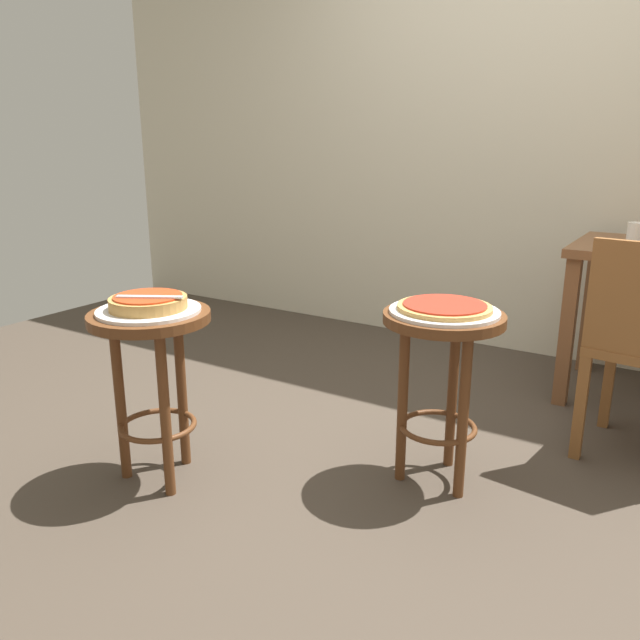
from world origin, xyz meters
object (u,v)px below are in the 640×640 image
Objects in this scene: serving_plate_foreground at (149,310)px; pizza_server_knife at (149,297)px; pizza_foreground at (148,302)px; stool_middle at (442,356)px; cup_near_edge at (636,236)px; serving_plate_middle at (444,311)px; stool_foreground at (152,355)px; pizza_middle at (445,307)px.

pizza_server_knife is (0.03, -0.02, 0.06)m from serving_plate_foreground.
pizza_foreground reaches higher than stool_middle.
pizza_server_knife is at bearing -33.69° from serving_plate_foreground.
cup_near_edge is at bearing 66.80° from stool_middle.
serving_plate_middle is 1.13m from cup_near_edge.
serving_plate_middle is at bearing 90.00° from stool_middle.
stool_foreground is 1.69× the size of serving_plate_middle.
cup_near_edge is (1.29, 1.55, 0.16)m from serving_plate_foreground.
stool_middle is at bearing 31.54° from serving_plate_foreground.
cup_near_edge is (0.44, 1.03, 0.16)m from serving_plate_middle.
serving_plate_middle is 3.14× the size of cup_near_edge.
pizza_server_knife is (-0.82, -0.54, 0.04)m from pizza_middle.
pizza_middle reaches higher than stool_middle.
stool_middle is 5.31× the size of cup_near_edge.
pizza_server_knife is at bearing -146.55° from serving_plate_middle.
serving_plate_middle is at bearing 31.54° from pizza_foreground.
stool_middle is at bearing 31.54° from stool_foreground.
stool_middle is at bearing 31.54° from pizza_foreground.
stool_middle is 1.97× the size of pizza_middle.
pizza_foreground is (0.00, 0.00, 0.03)m from serving_plate_foreground.
pizza_middle is 1.44× the size of pizza_server_knife.
pizza_foreground is at bearing 0.00° from serving_plate_foreground.
serving_plate_middle is at bearing -113.20° from cup_near_edge.
pizza_middle reaches higher than serving_plate_foreground.
serving_plate_foreground is at bearing -148.46° from stool_middle.
stool_middle is at bearing -17.35° from pizza_middle.
pizza_server_knife is at bearing -33.69° from stool_foreground.
cup_near_edge is at bearing 66.80° from pizza_middle.
pizza_server_knife reaches higher than stool_foreground.
pizza_server_knife is at bearing -146.55° from pizza_middle.
pizza_server_knife reaches higher than pizza_foreground.
serving_plate_middle is at bearing 31.54° from serving_plate_foreground.
cup_near_edge is at bearing 50.29° from serving_plate_foreground.
serving_plate_foreground is 1.58× the size of pizza_server_knife.
cup_near_edge is 2.02m from pizza_server_knife.
serving_plate_middle is 0.02m from pizza_middle.
pizza_middle is at bearing 4.31° from pizza_server_knife.
pizza_middle is (0.85, 0.52, 0.17)m from stool_foreground.
serving_plate_foreground is at bearing -148.46° from pizza_middle.
pizza_server_knife reaches higher than serving_plate_foreground.
stool_foreground is at bearing 0.00° from serving_plate_foreground.
pizza_foreground is (0.00, 0.00, 0.19)m from stool_foreground.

